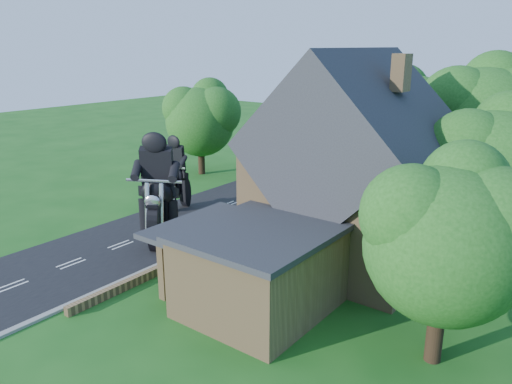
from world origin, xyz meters
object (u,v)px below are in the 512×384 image
Objects in this scene: garden_wall at (241,232)px; motorcycle_lead at (161,229)px; house at (353,174)px; annex at (257,268)px; motorcycle_follow at (178,198)px.

motorcycle_lead is (-2.50, -3.70, 0.73)m from garden_wall.
house is 5.15× the size of motorcycle_lead.
garden_wall is at bearing 133.84° from annex.
garden_wall is at bearing -152.08° from motorcycle_lead.
annex is (-0.62, -6.80, -2.58)m from house.
motorcycle_follow is (-6.27, 1.20, 0.54)m from garden_wall.
house is 6.47× the size of motorcycle_follow.
annex reaches higher than motorcycle_lead.
garden_wall is 2.15× the size of house.
motorcycle_lead is at bearing -151.61° from house.
garden_wall is 6.41m from motorcycle_follow.
house is 10.45m from motorcycle_lead.
motorcycle_lead is 1.26× the size of motorcycle_follow.
annex is at bearing 147.26° from motorcycle_follow.
annex is 4.46× the size of motorcycle_follow.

